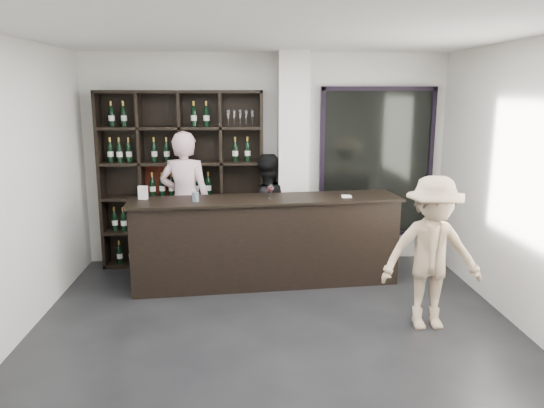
{
  "coord_description": "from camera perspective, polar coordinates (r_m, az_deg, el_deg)",
  "views": [
    {
      "loc": [
        -0.3,
        -4.61,
        2.39
      ],
      "look_at": [
        -0.0,
        1.1,
        1.17
      ],
      "focal_mm": 35.0,
      "sensor_mm": 36.0,
      "label": 1
    }
  ],
  "objects": [
    {
      "name": "floor",
      "position": [
        5.21,
        0.67,
        -15.31
      ],
      "size": [
        5.0,
        5.5,
        0.01
      ],
      "primitive_type": "cube",
      "color": "black",
      "rests_on": "ground"
    },
    {
      "name": "wine_shelf",
      "position": [
        7.33,
        -9.63,
        2.56
      ],
      "size": [
        2.2,
        0.35,
        2.4
      ],
      "primitive_type": null,
      "color": "black",
      "rests_on": "floor"
    },
    {
      "name": "structural_column",
      "position": [
        7.17,
        2.23,
        4.54
      ],
      "size": [
        0.4,
        0.4,
        2.9
      ],
      "primitive_type": "cube",
      "color": "silver",
      "rests_on": "floor"
    },
    {
      "name": "glass_panel",
      "position": [
        7.6,
        11.15,
        4.37
      ],
      "size": [
        1.6,
        0.08,
        2.1
      ],
      "color": "black",
      "rests_on": "floor"
    },
    {
      "name": "tasting_counter",
      "position": [
        6.63,
        -0.67,
        -4.02
      ],
      "size": [
        3.34,
        0.69,
        1.1
      ],
      "rotation": [
        0.0,
        0.0,
        0.1
      ],
      "color": "black",
      "rests_on": "floor"
    },
    {
      "name": "taster_pink",
      "position": [
        7.21,
        -9.31,
        0.32
      ],
      "size": [
        0.75,
        0.56,
        1.88
      ],
      "primitive_type": "imported",
      "rotation": [
        0.0,
        0.0,
        2.97
      ],
      "color": "#F8C8D3",
      "rests_on": "floor"
    },
    {
      "name": "taster_black",
      "position": [
        7.2,
        -0.73,
        -0.8
      ],
      "size": [
        0.92,
        0.82,
        1.57
      ],
      "primitive_type": "imported",
      "rotation": [
        0.0,
        0.0,
        3.49
      ],
      "color": "black",
      "rests_on": "floor"
    },
    {
      "name": "customer",
      "position": [
        5.59,
        16.82,
        -5.12
      ],
      "size": [
        1.02,
        0.59,
        1.58
      ],
      "primitive_type": "imported",
      "rotation": [
        0.0,
        0.0,
        -0.01
      ],
      "color": "tan",
      "rests_on": "floor"
    },
    {
      "name": "wine_glass",
      "position": [
        6.49,
        -0.17,
        1.46
      ],
      "size": [
        0.09,
        0.09,
        0.19
      ],
      "primitive_type": null,
      "rotation": [
        0.0,
        0.0,
        -0.17
      ],
      "color": "white",
      "rests_on": "tasting_counter"
    },
    {
      "name": "spit_cup",
      "position": [
        6.37,
        -8.23,
        0.78
      ],
      "size": [
        0.11,
        0.11,
        0.11
      ],
      "primitive_type": "cylinder",
      "rotation": [
        0.0,
        0.0,
        0.31
      ],
      "color": "#AABED4",
      "rests_on": "tasting_counter"
    },
    {
      "name": "napkin_stack",
      "position": [
        6.63,
        8.02,
        0.82
      ],
      "size": [
        0.12,
        0.12,
        0.02
      ],
      "primitive_type": "cube",
      "rotation": [
        0.0,
        0.0,
        -0.06
      ],
      "color": "white",
      "rests_on": "tasting_counter"
    },
    {
      "name": "card_stand",
      "position": [
        6.61,
        -13.71,
        1.19
      ],
      "size": [
        0.12,
        0.07,
        0.16
      ],
      "primitive_type": "cube",
      "rotation": [
        0.0,
        0.0,
        -0.19
      ],
      "color": "white",
      "rests_on": "tasting_counter"
    }
  ]
}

